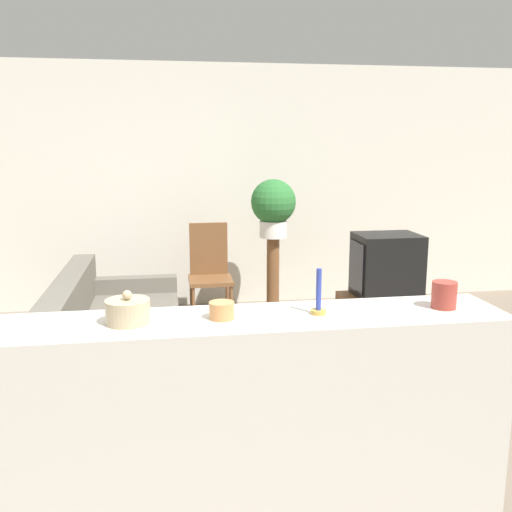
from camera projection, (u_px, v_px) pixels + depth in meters
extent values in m
plane|color=#756656|center=(208.00, 465.00, 3.32)|extent=(14.00, 14.00, 0.00)
cube|color=beige|center=(183.00, 188.00, 6.38)|extent=(9.00, 0.06, 2.70)
cube|color=#605B51|center=(121.00, 343.00, 4.76)|extent=(0.98, 1.98, 0.40)
cube|color=#605B51|center=(70.00, 300.00, 4.62)|extent=(0.20, 1.98, 0.38)
cube|color=#605B51|center=(111.00, 378.00, 3.86)|extent=(0.98, 0.16, 0.55)
cube|color=#605B51|center=(127.00, 304.00, 5.62)|extent=(0.98, 0.16, 0.55)
cube|color=brown|center=(384.00, 320.00, 5.29)|extent=(0.80, 0.48, 0.46)
cube|color=black|center=(387.00, 265.00, 5.18)|extent=(0.56, 0.46, 0.57)
cube|color=black|center=(357.00, 266.00, 5.14)|extent=(0.02, 0.38, 0.45)
cube|color=brown|center=(211.00, 280.00, 5.84)|extent=(0.44, 0.44, 0.04)
cube|color=brown|center=(209.00, 249.00, 5.97)|extent=(0.40, 0.04, 0.55)
cylinder|color=brown|center=(193.00, 309.00, 5.67)|extent=(0.04, 0.04, 0.44)
cylinder|color=brown|center=(231.00, 307.00, 5.73)|extent=(0.04, 0.04, 0.44)
cylinder|color=brown|center=(192.00, 299.00, 6.04)|extent=(0.04, 0.04, 0.44)
cylinder|color=brown|center=(227.00, 297.00, 6.10)|extent=(0.04, 0.04, 0.44)
cylinder|color=brown|center=(273.00, 278.00, 6.00)|extent=(0.13, 0.13, 0.88)
cylinder|color=white|center=(273.00, 229.00, 5.89)|extent=(0.28, 0.28, 0.17)
sphere|color=#2D7033|center=(273.00, 202.00, 5.84)|extent=(0.46, 0.46, 0.46)
cube|color=beige|center=(216.00, 434.00, 2.59)|extent=(2.63, 0.44, 1.09)
cylinder|color=tan|center=(128.00, 311.00, 2.42)|extent=(0.19, 0.19, 0.10)
sphere|color=tan|center=(127.00, 295.00, 2.40)|extent=(0.04, 0.04, 0.04)
cylinder|color=#C6844C|center=(222.00, 310.00, 2.48)|extent=(0.11, 0.11, 0.07)
cylinder|color=#B7933D|center=(318.00, 312.00, 2.55)|extent=(0.07, 0.07, 0.02)
cylinder|color=#2D3D9E|center=(319.00, 289.00, 2.53)|extent=(0.02, 0.02, 0.19)
cylinder|color=#99382D|center=(444.00, 295.00, 2.63)|extent=(0.11, 0.11, 0.13)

